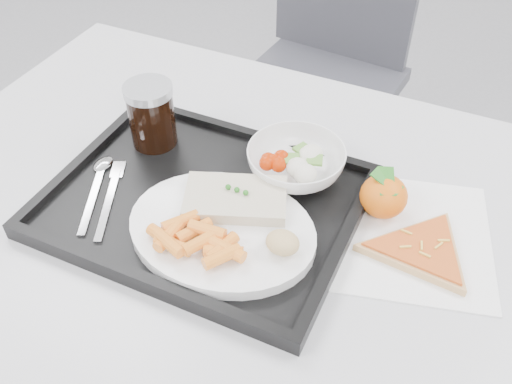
# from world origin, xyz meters

# --- Properties ---
(table) EXTENTS (1.20, 0.80, 0.75)m
(table) POSITION_xyz_m (0.00, 0.30, 0.68)
(table) COLOR silver
(table) RESTS_ON ground
(chair) EXTENTS (0.46, 0.46, 0.93)m
(chair) POSITION_xyz_m (-0.20, 1.18, 0.54)
(chair) COLOR #34343B
(chair) RESTS_ON ground
(tray) EXTENTS (0.45, 0.35, 0.03)m
(tray) POSITION_xyz_m (-0.10, 0.28, 0.76)
(tray) COLOR black
(tray) RESTS_ON table
(dinner_plate) EXTENTS (0.27, 0.27, 0.02)m
(dinner_plate) POSITION_xyz_m (-0.04, 0.23, 0.77)
(dinner_plate) COLOR white
(dinner_plate) RESTS_ON tray
(fish_fillet) EXTENTS (0.17, 0.13, 0.03)m
(fish_fillet) POSITION_xyz_m (-0.04, 0.28, 0.79)
(fish_fillet) COLOR beige
(fish_fillet) RESTS_ON dinner_plate
(bread_roll) EXTENTS (0.05, 0.05, 0.03)m
(bread_roll) POSITION_xyz_m (0.06, 0.23, 0.80)
(bread_roll) COLOR tan
(bread_roll) RESTS_ON dinner_plate
(salad_bowl) EXTENTS (0.15, 0.15, 0.05)m
(salad_bowl) POSITION_xyz_m (0.01, 0.40, 0.79)
(salad_bowl) COLOR white
(salad_bowl) RESTS_ON tray
(cola_glass) EXTENTS (0.08, 0.08, 0.11)m
(cola_glass) POSITION_xyz_m (-0.24, 0.37, 0.82)
(cola_glass) COLOR black
(cola_glass) RESTS_ON tray
(cutlery) EXTENTS (0.12, 0.16, 0.01)m
(cutlery) POSITION_xyz_m (-0.25, 0.24, 0.77)
(cutlery) COLOR silver
(cutlery) RESTS_ON tray
(napkin) EXTENTS (0.30, 0.29, 0.00)m
(napkin) POSITION_xyz_m (0.19, 0.35, 0.75)
(napkin) COLOR white
(napkin) RESTS_ON table
(tangerine) EXTENTS (0.07, 0.07, 0.07)m
(tangerine) POSITION_xyz_m (0.15, 0.38, 0.79)
(tangerine) COLOR #DD5707
(tangerine) RESTS_ON napkin
(pizza_slice) EXTENTS (0.24, 0.24, 0.02)m
(pizza_slice) POSITION_xyz_m (0.22, 0.33, 0.76)
(pizza_slice) COLOR tan
(pizza_slice) RESTS_ON napkin
(carrot_pile) EXTENTS (0.14, 0.09, 0.03)m
(carrot_pile) POSITION_xyz_m (-0.05, 0.19, 0.80)
(carrot_pile) COLOR orange
(carrot_pile) RESTS_ON dinner_plate
(salad_contents) EXTENTS (0.09, 0.08, 0.03)m
(salad_contents) POSITION_xyz_m (0.01, 0.38, 0.80)
(salad_contents) COLOR #B02502
(salad_contents) RESTS_ON salad_bowl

